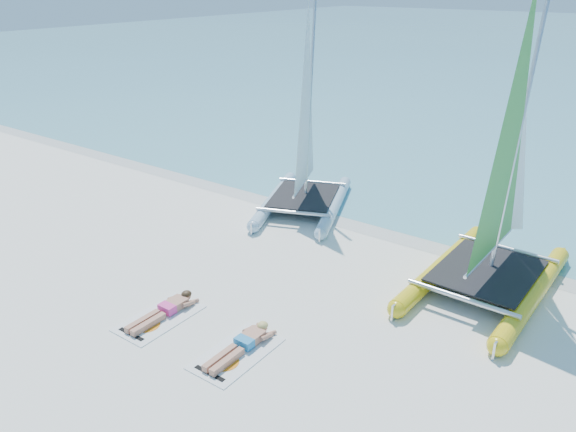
# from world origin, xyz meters

# --- Properties ---
(ground) EXTENTS (140.00, 140.00, 0.00)m
(ground) POSITION_xyz_m (0.00, 0.00, 0.00)
(ground) COLOR white
(ground) RESTS_ON ground
(wet_sand_strip) EXTENTS (140.00, 1.40, 0.01)m
(wet_sand_strip) POSITION_xyz_m (0.00, 5.50, 0.00)
(wet_sand_strip) COLOR beige
(wet_sand_strip) RESTS_ON ground
(catamaran_blue) EXTENTS (3.95, 5.36, 6.61)m
(catamaran_blue) POSITION_xyz_m (-3.24, 5.51, 1.97)
(catamaran_blue) COLOR #A2C6D5
(catamaran_blue) RESTS_ON ground
(catamaran_yellow) EXTENTS (2.66, 5.73, 7.25)m
(catamaran_yellow) POSITION_xyz_m (3.00, 4.40, 2.29)
(catamaran_yellow) COLOR yellow
(catamaran_yellow) RESTS_ON ground
(towel_a) EXTENTS (1.00, 1.85, 0.02)m
(towel_a) POSITION_xyz_m (-2.17, -1.47, 0.01)
(towel_a) COLOR white
(towel_a) RESTS_ON ground
(sunbather_a) EXTENTS (0.37, 1.73, 0.26)m
(sunbather_a) POSITION_xyz_m (-2.17, -1.28, 0.12)
(sunbather_a) COLOR tan
(sunbather_a) RESTS_ON towel_a
(towel_b) EXTENTS (1.00, 1.85, 0.02)m
(towel_b) POSITION_xyz_m (-0.05, -1.43, 0.01)
(towel_b) COLOR white
(towel_b) RESTS_ON ground
(sunbather_b) EXTENTS (0.37, 1.73, 0.26)m
(sunbather_b) POSITION_xyz_m (-0.05, -1.24, 0.12)
(sunbather_b) COLOR tan
(sunbather_b) RESTS_ON towel_b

